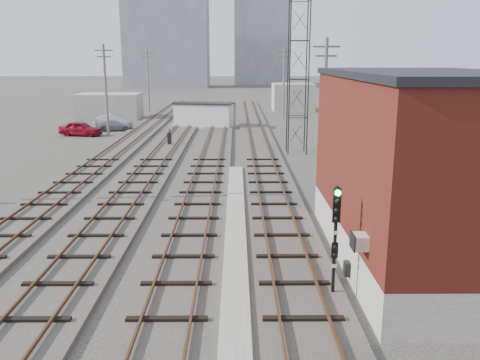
{
  "coord_description": "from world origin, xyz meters",
  "views": [
    {
      "loc": [
        0.54,
        -6.48,
        7.66
      ],
      "look_at": [
        0.71,
        16.22,
        2.2
      ],
      "focal_mm": 38.0,
      "sensor_mm": 36.0,
      "label": 1
    }
  ],
  "objects_px": {
    "car_silver": "(114,120)",
    "car_grey": "(114,125)",
    "signal_mast": "(335,235)",
    "site_trailer": "(204,115)",
    "car_red": "(81,129)",
    "switch_stand": "(169,139)"
  },
  "relations": [
    {
      "from": "car_silver",
      "to": "car_grey",
      "type": "xyz_separation_m",
      "value": [
        0.93,
        -4.35,
        -0.07
      ]
    },
    {
      "from": "car_grey",
      "to": "switch_stand",
      "type": "bearing_deg",
      "value": -153.64
    },
    {
      "from": "signal_mast",
      "to": "car_grey",
      "type": "bearing_deg",
      "value": 112.58
    },
    {
      "from": "car_red",
      "to": "car_grey",
      "type": "height_order",
      "value": "car_red"
    },
    {
      "from": "signal_mast",
      "to": "car_grey",
      "type": "relative_size",
      "value": 0.94
    },
    {
      "from": "site_trailer",
      "to": "car_red",
      "type": "height_order",
      "value": "site_trailer"
    },
    {
      "from": "site_trailer",
      "to": "car_grey",
      "type": "relative_size",
      "value": 1.75
    },
    {
      "from": "signal_mast",
      "to": "switch_stand",
      "type": "bearing_deg",
      "value": 107.17
    },
    {
      "from": "switch_stand",
      "to": "car_silver",
      "type": "distance_m",
      "value": 16.59
    },
    {
      "from": "site_trailer",
      "to": "signal_mast",
      "type": "bearing_deg",
      "value": -68.84
    },
    {
      "from": "switch_stand",
      "to": "car_silver",
      "type": "bearing_deg",
      "value": 119.29
    },
    {
      "from": "car_red",
      "to": "car_silver",
      "type": "bearing_deg",
      "value": 0.63
    },
    {
      "from": "signal_mast",
      "to": "site_trailer",
      "type": "height_order",
      "value": "signal_mast"
    },
    {
      "from": "site_trailer",
      "to": "car_silver",
      "type": "distance_m",
      "value": 10.68
    },
    {
      "from": "switch_stand",
      "to": "car_grey",
      "type": "xyz_separation_m",
      "value": [
        -7.33,
        10.04,
        -0.1
      ]
    },
    {
      "from": "car_red",
      "to": "car_grey",
      "type": "distance_m",
      "value": 4.42
    },
    {
      "from": "car_silver",
      "to": "car_grey",
      "type": "bearing_deg",
      "value": -156.39
    },
    {
      "from": "switch_stand",
      "to": "car_grey",
      "type": "distance_m",
      "value": 12.43
    },
    {
      "from": "signal_mast",
      "to": "car_grey",
      "type": "height_order",
      "value": "signal_mast"
    },
    {
      "from": "car_silver",
      "to": "car_grey",
      "type": "relative_size",
      "value": 0.99
    },
    {
      "from": "signal_mast",
      "to": "switch_stand",
      "type": "relative_size",
      "value": 2.59
    },
    {
      "from": "car_grey",
      "to": "car_red",
      "type": "bearing_deg",
      "value": 136.53
    }
  ]
}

